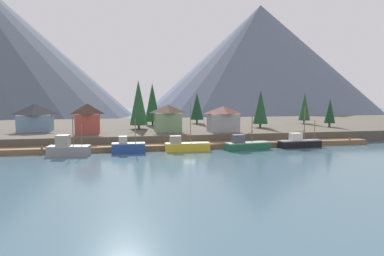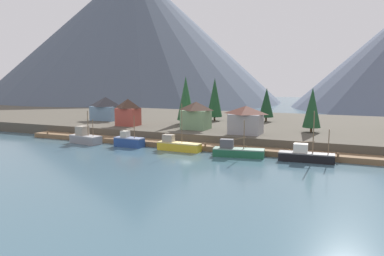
{
  "view_description": "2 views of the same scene",
  "coord_description": "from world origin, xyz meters",
  "px_view_note": "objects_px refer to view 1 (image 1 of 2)",
  "views": [
    {
      "loc": [
        -14.07,
        -70.02,
        11.12
      ],
      "look_at": [
        0.81,
        2.24,
        4.18
      ],
      "focal_mm": 33.71,
      "sensor_mm": 36.0,
      "label": 1
    },
    {
      "loc": [
        29.6,
        -65.54,
        14.05
      ],
      "look_at": [
        0.19,
        2.54,
        4.06
      ],
      "focal_mm": 34.6,
      "sensor_mm": 36.0,
      "label": 2
    }
  ],
  "objects_px": {
    "fishing_boat_grey": "(68,148)",
    "fishing_boat_yellow": "(186,146)",
    "house_red": "(87,118)",
    "fishing_boat_green": "(246,145)",
    "conifer_mid_right": "(330,111)",
    "fishing_boat_blue": "(128,147)",
    "conifer_back_right": "(261,107)",
    "house_green": "(168,118)",
    "house_blue": "(35,117)",
    "fishing_boat_black": "(299,143)",
    "conifer_near_left": "(152,102)",
    "conifer_back_left": "(197,106)",
    "house_grey": "(223,119)",
    "conifer_near_right": "(305,106)",
    "conifer_mid_left": "(139,103)"
  },
  "relations": [
    {
      "from": "conifer_mid_left",
      "to": "conifer_near_left",
      "type": "bearing_deg",
      "value": 65.84
    },
    {
      "from": "fishing_boat_blue",
      "to": "fishing_boat_grey",
      "type": "bearing_deg",
      "value": -174.17
    },
    {
      "from": "fishing_boat_green",
      "to": "conifer_mid_right",
      "type": "xyz_separation_m",
      "value": [
        29.41,
        17.39,
        5.69
      ]
    },
    {
      "from": "house_blue",
      "to": "fishing_boat_black",
      "type": "bearing_deg",
      "value": -19.99
    },
    {
      "from": "fishing_boat_blue",
      "to": "fishing_boat_green",
      "type": "relative_size",
      "value": 0.69
    },
    {
      "from": "fishing_boat_green",
      "to": "conifer_mid_left",
      "type": "relative_size",
      "value": 0.78
    },
    {
      "from": "house_red",
      "to": "conifer_near_left",
      "type": "bearing_deg",
      "value": 49.26
    },
    {
      "from": "fishing_boat_yellow",
      "to": "conifer_mid_left",
      "type": "xyz_separation_m",
      "value": [
        -7.9,
        21.26,
        8.02
      ]
    },
    {
      "from": "house_red",
      "to": "fishing_boat_yellow",
      "type": "bearing_deg",
      "value": -32.64
    },
    {
      "from": "fishing_boat_green",
      "to": "house_blue",
      "type": "bearing_deg",
      "value": 145.69
    },
    {
      "from": "conifer_mid_left",
      "to": "house_grey",
      "type": "bearing_deg",
      "value": -29.94
    },
    {
      "from": "conifer_near_left",
      "to": "fishing_boat_green",
      "type": "bearing_deg",
      "value": -63.47
    },
    {
      "from": "fishing_boat_grey",
      "to": "conifer_back_left",
      "type": "xyz_separation_m",
      "value": [
        31.82,
        35.3,
        6.31
      ]
    },
    {
      "from": "fishing_boat_grey",
      "to": "house_green",
      "type": "xyz_separation_m",
      "value": [
        20.26,
        14.02,
        4.42
      ]
    },
    {
      "from": "fishing_boat_grey",
      "to": "conifer_near_left",
      "type": "distance_m",
      "value": 37.34
    },
    {
      "from": "fishing_boat_grey",
      "to": "conifer_back_left",
      "type": "relative_size",
      "value": 0.86
    },
    {
      "from": "house_green",
      "to": "conifer_back_right",
      "type": "height_order",
      "value": "conifer_back_right"
    },
    {
      "from": "fishing_boat_blue",
      "to": "conifer_near_right",
      "type": "xyz_separation_m",
      "value": [
        51.64,
        27.75,
        6.41
      ]
    },
    {
      "from": "house_blue",
      "to": "conifer_back_right",
      "type": "bearing_deg",
      "value": -1.64
    },
    {
      "from": "fishing_boat_black",
      "to": "conifer_back_right",
      "type": "height_order",
      "value": "conifer_back_right"
    },
    {
      "from": "house_red",
      "to": "conifer_back_right",
      "type": "distance_m",
      "value": 42.99
    },
    {
      "from": "house_green",
      "to": "conifer_back_left",
      "type": "distance_m",
      "value": 24.29
    },
    {
      "from": "fishing_boat_green",
      "to": "conifer_mid_right",
      "type": "height_order",
      "value": "conifer_mid_right"
    },
    {
      "from": "conifer_mid_left",
      "to": "house_green",
      "type": "bearing_deg",
      "value": -52.26
    },
    {
      "from": "fishing_boat_black",
      "to": "conifer_near_left",
      "type": "height_order",
      "value": "conifer_near_left"
    },
    {
      "from": "conifer_back_left",
      "to": "house_grey",
      "type": "bearing_deg",
      "value": -87.97
    },
    {
      "from": "fishing_boat_grey",
      "to": "fishing_boat_yellow",
      "type": "relative_size",
      "value": 0.83
    },
    {
      "from": "conifer_near_right",
      "to": "conifer_mid_left",
      "type": "relative_size",
      "value": 0.75
    },
    {
      "from": "house_green",
      "to": "conifer_back_left",
      "type": "bearing_deg",
      "value": 61.48
    },
    {
      "from": "conifer_near_right",
      "to": "fishing_boat_black",
      "type": "bearing_deg",
      "value": -120.56
    },
    {
      "from": "fishing_boat_blue",
      "to": "conifer_near_left",
      "type": "xyz_separation_m",
      "value": [
        7.6,
        30.98,
        7.75
      ]
    },
    {
      "from": "fishing_boat_grey",
      "to": "conifer_mid_right",
      "type": "distance_m",
      "value": 66.16
    },
    {
      "from": "house_green",
      "to": "conifer_near_right",
      "type": "height_order",
      "value": "conifer_near_right"
    },
    {
      "from": "fishing_boat_grey",
      "to": "house_red",
      "type": "bearing_deg",
      "value": 88.47
    },
    {
      "from": "conifer_near_left",
      "to": "house_grey",
      "type": "bearing_deg",
      "value": -54.93
    },
    {
      "from": "conifer_near_right",
      "to": "conifer_back_left",
      "type": "height_order",
      "value": "conifer_near_right"
    },
    {
      "from": "fishing_boat_blue",
      "to": "conifer_back_right",
      "type": "distance_m",
      "value": 39.58
    },
    {
      "from": "fishing_boat_grey",
      "to": "conifer_mid_right",
      "type": "xyz_separation_m",
      "value": [
        63.63,
        17.32,
        5.38
      ]
    },
    {
      "from": "house_blue",
      "to": "conifer_mid_right",
      "type": "bearing_deg",
      "value": -2.76
    },
    {
      "from": "fishing_boat_green",
      "to": "fishing_boat_yellow",
      "type": "bearing_deg",
      "value": 167.53
    },
    {
      "from": "fishing_boat_green",
      "to": "conifer_back_right",
      "type": "xyz_separation_m",
      "value": [
        10.84,
        19.37,
        6.85
      ]
    },
    {
      "from": "conifer_near_right",
      "to": "conifer_back_left",
      "type": "relative_size",
      "value": 1.01
    },
    {
      "from": "fishing_boat_blue",
      "to": "conifer_back_left",
      "type": "relative_size",
      "value": 0.72
    },
    {
      "from": "fishing_boat_blue",
      "to": "house_grey",
      "type": "bearing_deg",
      "value": 28.65
    },
    {
      "from": "fishing_boat_yellow",
      "to": "fishing_boat_black",
      "type": "relative_size",
      "value": 1.01
    },
    {
      "from": "house_blue",
      "to": "conifer_mid_left",
      "type": "xyz_separation_m",
      "value": [
        23.84,
        1.11,
        3.25
      ]
    },
    {
      "from": "house_grey",
      "to": "conifer_back_left",
      "type": "bearing_deg",
      "value": 92.03
    },
    {
      "from": "fishing_boat_blue",
      "to": "conifer_back_right",
      "type": "height_order",
      "value": "conifer_back_right"
    },
    {
      "from": "conifer_back_right",
      "to": "house_grey",
      "type": "bearing_deg",
      "value": -147.05
    },
    {
      "from": "fishing_boat_grey",
      "to": "house_blue",
      "type": "height_order",
      "value": "house_blue"
    }
  ]
}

